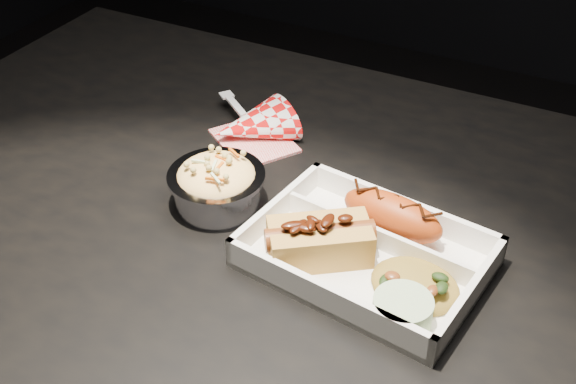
{
  "coord_description": "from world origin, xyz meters",
  "views": [
    {
      "loc": [
        0.32,
        -0.6,
        1.3
      ],
      "look_at": [
        0.03,
        -0.02,
        0.81
      ],
      "focal_mm": 45.0,
      "sensor_mm": 36.0,
      "label": 1
    }
  ],
  "objects_px": {
    "hotdog": "(320,238)",
    "foil_coleslaw_cup": "(217,182)",
    "dining_table": "(277,269)",
    "fried_pastry": "(392,215)",
    "food_tray": "(367,256)",
    "napkin_fork": "(251,126)"
  },
  "relations": [
    {
      "from": "fried_pastry",
      "to": "hotdog",
      "type": "relative_size",
      "value": 1.0
    },
    {
      "from": "napkin_fork",
      "to": "hotdog",
      "type": "bearing_deg",
      "value": -7.46
    },
    {
      "from": "dining_table",
      "to": "napkin_fork",
      "type": "distance_m",
      "value": 0.21
    },
    {
      "from": "food_tray",
      "to": "hotdog",
      "type": "distance_m",
      "value": 0.06
    },
    {
      "from": "dining_table",
      "to": "hotdog",
      "type": "xyz_separation_m",
      "value": [
        0.08,
        -0.05,
        0.12
      ]
    },
    {
      "from": "hotdog",
      "to": "napkin_fork",
      "type": "relative_size",
      "value": 0.75
    },
    {
      "from": "hotdog",
      "to": "foil_coleslaw_cup",
      "type": "distance_m",
      "value": 0.16
    },
    {
      "from": "food_tray",
      "to": "fried_pastry",
      "type": "bearing_deg",
      "value": 90.0
    },
    {
      "from": "foil_coleslaw_cup",
      "to": "hotdog",
      "type": "bearing_deg",
      "value": -13.5
    },
    {
      "from": "dining_table",
      "to": "hotdog",
      "type": "height_order",
      "value": "hotdog"
    },
    {
      "from": "food_tray",
      "to": "foil_coleslaw_cup",
      "type": "distance_m",
      "value": 0.2
    },
    {
      "from": "foil_coleslaw_cup",
      "to": "napkin_fork",
      "type": "bearing_deg",
      "value": 104.36
    },
    {
      "from": "dining_table",
      "to": "hotdog",
      "type": "relative_size",
      "value": 9.66
    },
    {
      "from": "fried_pastry",
      "to": "napkin_fork",
      "type": "distance_m",
      "value": 0.27
    },
    {
      "from": "dining_table",
      "to": "hotdog",
      "type": "distance_m",
      "value": 0.16
    },
    {
      "from": "dining_table",
      "to": "hotdog",
      "type": "bearing_deg",
      "value": -32.91
    },
    {
      "from": "dining_table",
      "to": "fried_pastry",
      "type": "distance_m",
      "value": 0.19
    },
    {
      "from": "hotdog",
      "to": "foil_coleslaw_cup",
      "type": "xyz_separation_m",
      "value": [
        -0.15,
        0.04,
        -0.0
      ]
    },
    {
      "from": "fried_pastry",
      "to": "napkin_fork",
      "type": "bearing_deg",
      "value": 155.44
    },
    {
      "from": "dining_table",
      "to": "fried_pastry",
      "type": "relative_size",
      "value": 9.69
    },
    {
      "from": "fried_pastry",
      "to": "napkin_fork",
      "type": "height_order",
      "value": "napkin_fork"
    },
    {
      "from": "dining_table",
      "to": "food_tray",
      "type": "bearing_deg",
      "value": -13.87
    }
  ]
}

